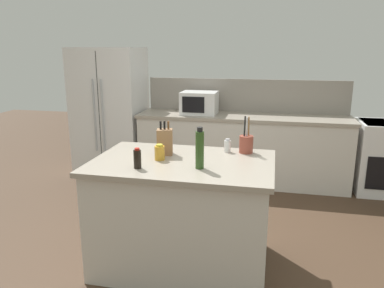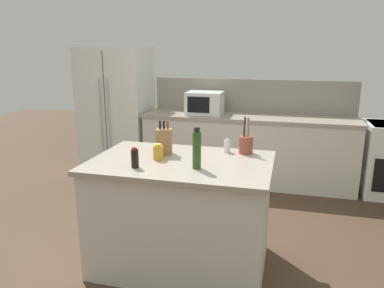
# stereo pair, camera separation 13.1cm
# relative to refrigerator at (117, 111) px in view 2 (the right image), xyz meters

# --- Properties ---
(ground_plane) EXTENTS (14.00, 14.00, 0.00)m
(ground_plane) POSITION_rel_refrigerator_xyz_m (1.66, -2.25, -0.92)
(ground_plane) COLOR #473323
(back_counter_run) EXTENTS (2.86, 0.66, 0.94)m
(back_counter_run) POSITION_rel_refrigerator_xyz_m (1.96, -0.05, -0.44)
(back_counter_run) COLOR beige
(back_counter_run) RESTS_ON ground_plane
(wall_backsplash) EXTENTS (2.82, 0.03, 0.46)m
(wall_backsplash) POSITION_rel_refrigerator_xyz_m (1.96, 0.27, 0.25)
(wall_backsplash) COLOR gray
(wall_backsplash) RESTS_ON back_counter_run
(kitchen_island) EXTENTS (1.46, 0.97, 0.94)m
(kitchen_island) POSITION_rel_refrigerator_xyz_m (1.66, -2.25, -0.44)
(kitchen_island) COLOR beige
(kitchen_island) RESTS_ON ground_plane
(refrigerator) EXTENTS (0.97, 0.75, 1.83)m
(refrigerator) POSITION_rel_refrigerator_xyz_m (0.00, 0.00, 0.00)
(refrigerator) COLOR white
(refrigerator) RESTS_ON ground_plane
(microwave) EXTENTS (0.48, 0.39, 0.30)m
(microwave) POSITION_rel_refrigerator_xyz_m (1.35, -0.05, 0.18)
(microwave) COLOR white
(microwave) RESTS_ON back_counter_run
(knife_block) EXTENTS (0.15, 0.13, 0.29)m
(knife_block) POSITION_rel_refrigerator_xyz_m (1.47, -2.11, 0.14)
(knife_block) COLOR #936B47
(knife_block) RESTS_ON kitchen_island
(utensil_crock) EXTENTS (0.12, 0.12, 0.32)m
(utensil_crock) POSITION_rel_refrigerator_xyz_m (2.14, -1.90, 0.11)
(utensil_crock) COLOR brown
(utensil_crock) RESTS_ON kitchen_island
(soy_sauce_bottle) EXTENTS (0.06, 0.06, 0.16)m
(soy_sauce_bottle) POSITION_rel_refrigerator_xyz_m (1.37, -2.52, 0.10)
(soy_sauce_bottle) COLOR black
(soy_sauce_bottle) RESTS_ON kitchen_island
(salt_shaker) EXTENTS (0.06, 0.06, 0.12)m
(salt_shaker) POSITION_rel_refrigerator_xyz_m (1.98, -1.91, 0.08)
(salt_shaker) COLOR silver
(salt_shaker) RESTS_ON kitchen_island
(olive_oil_bottle) EXTENTS (0.06, 0.06, 0.32)m
(olive_oil_bottle) POSITION_rel_refrigerator_xyz_m (1.83, -2.42, 0.17)
(olive_oil_bottle) COLOR #2D4C1E
(olive_oil_bottle) RESTS_ON kitchen_island
(honey_jar) EXTENTS (0.08, 0.08, 0.13)m
(honey_jar) POSITION_rel_refrigerator_xyz_m (1.47, -2.27, 0.09)
(honey_jar) COLOR gold
(honey_jar) RESTS_ON kitchen_island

